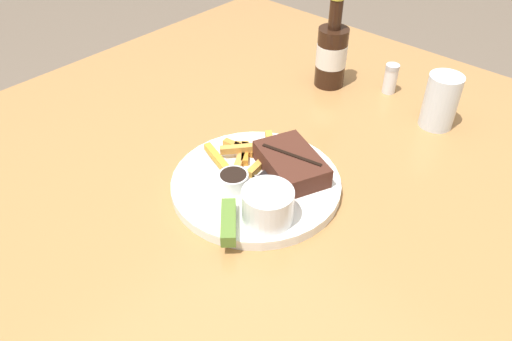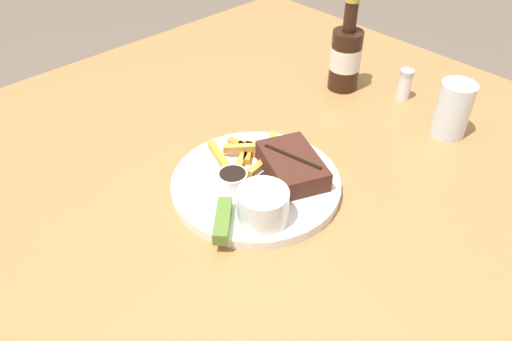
{
  "view_description": "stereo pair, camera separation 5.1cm",
  "coord_description": "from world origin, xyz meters",
  "px_view_note": "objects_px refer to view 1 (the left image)",
  "views": [
    {
      "loc": [
        0.42,
        -0.47,
        1.3
      ],
      "look_at": [
        0.0,
        0.0,
        0.78
      ],
      "focal_mm": 35.0,
      "sensor_mm": 36.0,
      "label": 1
    },
    {
      "loc": [
        0.46,
        -0.44,
        1.3
      ],
      "look_at": [
        0.0,
        0.0,
        0.78
      ],
      "focal_mm": 35.0,
      "sensor_mm": 36.0,
      "label": 2
    }
  ],
  "objects_px": {
    "dinner_plate": "(256,184)",
    "fork_utensil": "(226,160)",
    "pickle_spear": "(228,222)",
    "drinking_glass": "(441,101)",
    "steak_portion": "(291,164)",
    "dipping_sauce_cup": "(233,180)",
    "beer_bottle": "(332,53)",
    "coleslaw_cup": "(268,204)",
    "knife_utensil": "(272,171)",
    "salt_shaker": "(392,79)"
  },
  "relations": [
    {
      "from": "dinner_plate",
      "to": "fork_utensil",
      "type": "bearing_deg",
      "value": 177.81
    },
    {
      "from": "pickle_spear",
      "to": "drinking_glass",
      "type": "height_order",
      "value": "drinking_glass"
    },
    {
      "from": "dinner_plate",
      "to": "pickle_spear",
      "type": "bearing_deg",
      "value": -68.49
    },
    {
      "from": "steak_portion",
      "to": "dipping_sauce_cup",
      "type": "xyz_separation_m",
      "value": [
        -0.04,
        -0.09,
        -0.0
      ]
    },
    {
      "from": "steak_portion",
      "to": "beer_bottle",
      "type": "distance_m",
      "value": 0.35
    },
    {
      "from": "dinner_plate",
      "to": "beer_bottle",
      "type": "relative_size",
      "value": 1.35
    },
    {
      "from": "coleslaw_cup",
      "to": "fork_utensil",
      "type": "bearing_deg",
      "value": 158.44
    },
    {
      "from": "fork_utensil",
      "to": "knife_utensil",
      "type": "distance_m",
      "value": 0.09
    },
    {
      "from": "fork_utensil",
      "to": "salt_shaker",
      "type": "xyz_separation_m",
      "value": [
        0.08,
        0.43,
        0.01
      ]
    },
    {
      "from": "coleslaw_cup",
      "to": "beer_bottle",
      "type": "bearing_deg",
      "value": 114.03
    },
    {
      "from": "fork_utensil",
      "to": "dipping_sauce_cup",
      "type": "bearing_deg",
      "value": -32.37
    },
    {
      "from": "dinner_plate",
      "to": "dipping_sauce_cup",
      "type": "height_order",
      "value": "dipping_sauce_cup"
    },
    {
      "from": "beer_bottle",
      "to": "drinking_glass",
      "type": "distance_m",
      "value": 0.25
    },
    {
      "from": "knife_utensil",
      "to": "beer_bottle",
      "type": "height_order",
      "value": "beer_bottle"
    },
    {
      "from": "steak_portion",
      "to": "beer_bottle",
      "type": "height_order",
      "value": "beer_bottle"
    },
    {
      "from": "beer_bottle",
      "to": "pickle_spear",
      "type": "bearing_deg",
      "value": -71.6
    },
    {
      "from": "coleslaw_cup",
      "to": "beer_bottle",
      "type": "height_order",
      "value": "beer_bottle"
    },
    {
      "from": "pickle_spear",
      "to": "beer_bottle",
      "type": "relative_size",
      "value": 0.36
    },
    {
      "from": "fork_utensil",
      "to": "pickle_spear",
      "type": "bearing_deg",
      "value": -41.45
    },
    {
      "from": "knife_utensil",
      "to": "salt_shaker",
      "type": "bearing_deg",
      "value": -3.73
    },
    {
      "from": "dipping_sauce_cup",
      "to": "drinking_glass",
      "type": "distance_m",
      "value": 0.44
    },
    {
      "from": "steak_portion",
      "to": "knife_utensil",
      "type": "bearing_deg",
      "value": -136.38
    },
    {
      "from": "coleslaw_cup",
      "to": "drinking_glass",
      "type": "relative_size",
      "value": 0.73
    },
    {
      "from": "pickle_spear",
      "to": "drinking_glass",
      "type": "distance_m",
      "value": 0.5
    },
    {
      "from": "pickle_spear",
      "to": "salt_shaker",
      "type": "distance_m",
      "value": 0.54
    },
    {
      "from": "dinner_plate",
      "to": "beer_bottle",
      "type": "height_order",
      "value": "beer_bottle"
    },
    {
      "from": "knife_utensil",
      "to": "pickle_spear",
      "type": "bearing_deg",
      "value": -169.44
    },
    {
      "from": "knife_utensil",
      "to": "drinking_glass",
      "type": "xyz_separation_m",
      "value": [
        0.13,
        0.35,
        0.03
      ]
    },
    {
      "from": "fork_utensil",
      "to": "drinking_glass",
      "type": "height_order",
      "value": "drinking_glass"
    },
    {
      "from": "steak_portion",
      "to": "pickle_spear",
      "type": "bearing_deg",
      "value": -85.33
    },
    {
      "from": "steak_portion",
      "to": "knife_utensil",
      "type": "distance_m",
      "value": 0.04
    },
    {
      "from": "fork_utensil",
      "to": "salt_shaker",
      "type": "bearing_deg",
      "value": 81.84
    },
    {
      "from": "coleslaw_cup",
      "to": "knife_utensil",
      "type": "relative_size",
      "value": 0.47
    },
    {
      "from": "dinner_plate",
      "to": "drinking_glass",
      "type": "bearing_deg",
      "value": 70.45
    },
    {
      "from": "salt_shaker",
      "to": "knife_utensil",
      "type": "bearing_deg",
      "value": -89.77
    },
    {
      "from": "steak_portion",
      "to": "drinking_glass",
      "type": "xyz_separation_m",
      "value": [
        0.11,
        0.32,
        0.02
      ]
    },
    {
      "from": "knife_utensil",
      "to": "drinking_glass",
      "type": "distance_m",
      "value": 0.37
    },
    {
      "from": "fork_utensil",
      "to": "drinking_glass",
      "type": "distance_m",
      "value": 0.43
    },
    {
      "from": "dinner_plate",
      "to": "knife_utensil",
      "type": "relative_size",
      "value": 1.7
    },
    {
      "from": "dipping_sauce_cup",
      "to": "drinking_glass",
      "type": "height_order",
      "value": "drinking_glass"
    },
    {
      "from": "coleslaw_cup",
      "to": "dipping_sauce_cup",
      "type": "height_order",
      "value": "coleslaw_cup"
    },
    {
      "from": "coleslaw_cup",
      "to": "drinking_glass",
      "type": "xyz_separation_m",
      "value": [
        0.06,
        0.44,
        0.01
      ]
    },
    {
      "from": "coleslaw_cup",
      "to": "pickle_spear",
      "type": "bearing_deg",
      "value": -120.37
    },
    {
      "from": "beer_bottle",
      "to": "dinner_plate",
      "type": "bearing_deg",
      "value": -72.53
    },
    {
      "from": "dinner_plate",
      "to": "dipping_sauce_cup",
      "type": "bearing_deg",
      "value": -112.57
    },
    {
      "from": "dinner_plate",
      "to": "salt_shaker",
      "type": "distance_m",
      "value": 0.43
    },
    {
      "from": "pickle_spear",
      "to": "drinking_glass",
      "type": "xyz_separation_m",
      "value": [
        0.09,
        0.49,
        0.03
      ]
    },
    {
      "from": "fork_utensil",
      "to": "beer_bottle",
      "type": "relative_size",
      "value": 0.64
    },
    {
      "from": "drinking_glass",
      "to": "salt_shaker",
      "type": "height_order",
      "value": "drinking_glass"
    },
    {
      "from": "pickle_spear",
      "to": "beer_bottle",
      "type": "xyz_separation_m",
      "value": [
        -0.16,
        0.48,
        0.05
      ]
    }
  ]
}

